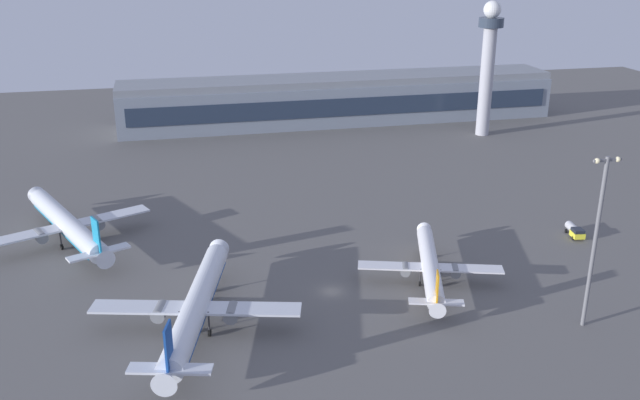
{
  "coord_description": "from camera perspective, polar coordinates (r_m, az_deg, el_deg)",
  "views": [
    {
      "loc": [
        -27.41,
        -111.07,
        60.97
      ],
      "look_at": [
        6.3,
        37.57,
        4.0
      ],
      "focal_mm": 38.71,
      "sensor_mm": 36.0,
      "label": 1
    }
  ],
  "objects": [
    {
      "name": "airplane_terminal_side",
      "position": [
        133.08,
        9.08,
        -5.4
      ],
      "size": [
        27.11,
        34.49,
        9.05
      ],
      "rotation": [
        0.0,
        0.0,
        -0.3
      ],
      "color": "white",
      "rests_on": "ground"
    },
    {
      "name": "ground_plane",
      "position": [
        129.63,
        0.96,
        -7.56
      ],
      "size": [
        416.0,
        416.0,
        0.0
      ],
      "primitive_type": "plane",
      "color": "#605E5B"
    },
    {
      "name": "fuel_truck",
      "position": [
        162.37,
        20.32,
        -2.39
      ],
      "size": [
        3.18,
        6.54,
        2.35
      ],
      "rotation": [
        0.0,
        0.0,
        2.99
      ],
      "color": "yellow",
      "rests_on": "ground"
    },
    {
      "name": "apron_light_east",
      "position": [
        120.16,
        21.87,
        -2.61
      ],
      "size": [
        4.8,
        0.9,
        29.9
      ],
      "color": "slate",
      "rests_on": "ground"
    },
    {
      "name": "control_tower",
      "position": [
        236.08,
        13.72,
        11.2
      ],
      "size": [
        8.0,
        8.0,
        43.84
      ],
      "color": "#A8A8B2",
      "rests_on": "ground"
    },
    {
      "name": "airplane_taxiway_distant",
      "position": [
        117.65,
        -10.19,
        -8.61
      ],
      "size": [
        34.92,
        44.52,
        11.58
      ],
      "rotation": [
        0.0,
        0.0,
        -0.25
      ],
      "color": "silver",
      "rests_on": "ground"
    },
    {
      "name": "airplane_mid_apron",
      "position": [
        157.21,
        -20.13,
        -1.91
      ],
      "size": [
        33.98,
        43.01,
        11.68
      ],
      "rotation": [
        0.0,
        0.0,
        0.42
      ],
      "color": "silver",
      "rests_on": "ground"
    },
    {
      "name": "terminal_building",
      "position": [
        250.92,
        1.61,
        8.32
      ],
      "size": [
        154.95,
        22.4,
        16.4
      ],
      "color": "gray",
      "rests_on": "ground"
    }
  ]
}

